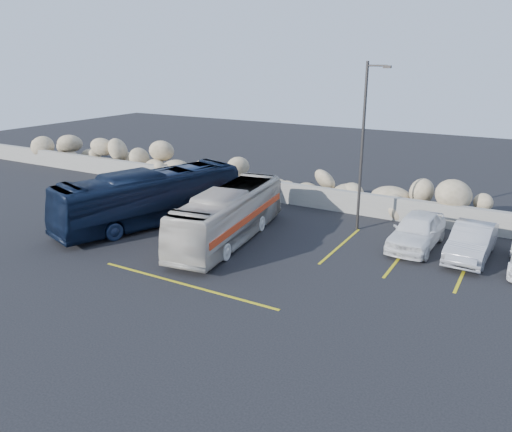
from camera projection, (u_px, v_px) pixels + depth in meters
The scene contains 9 objects.
ground at pixel (204, 293), 18.11m from camera, with size 90.00×90.00×0.00m, color black.
seawall at pixel (329, 199), 27.82m from camera, with size 60.00×0.40×1.20m, color gray.
riprap_pile at pixel (338, 182), 28.60m from camera, with size 54.00×2.80×2.60m, color tan, non-canonical shape.
parking_lines at pixel (375, 265), 20.49m from camera, with size 18.16×9.36×0.01m.
lamppost at pixel (364, 143), 23.42m from camera, with size 1.14×0.18×8.00m.
vintage_bus at pixel (229, 215), 22.98m from camera, with size 2.05×8.78×2.45m, color beige.
tour_coach at pixel (151, 197), 25.24m from camera, with size 2.33×9.94×2.77m, color black.
car_a at pixel (417, 230), 22.27m from camera, with size 1.82×4.53×1.54m, color white.
car_b at pixel (471, 242), 21.08m from camera, with size 1.53×4.37×1.44m, color #ABABB0.
Camera 1 is at (9.84, -13.25, 8.17)m, focal length 35.00 mm.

